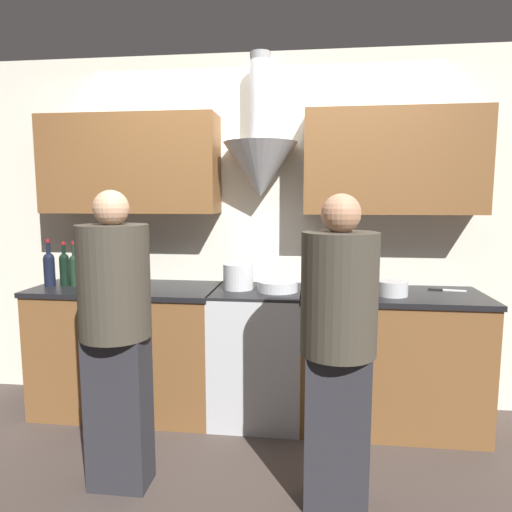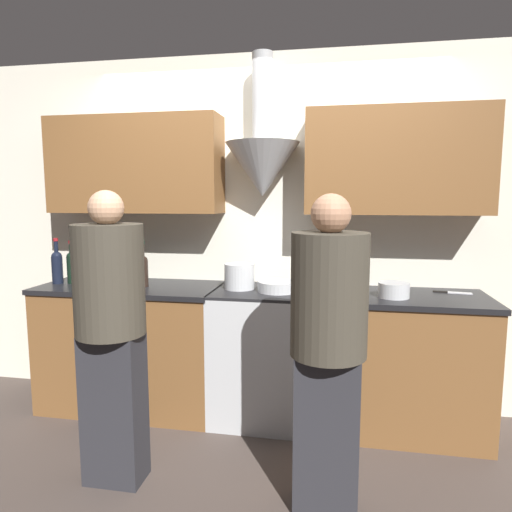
% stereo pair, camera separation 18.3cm
% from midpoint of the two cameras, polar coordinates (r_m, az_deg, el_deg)
% --- Properties ---
extents(ground_plane, '(12.00, 12.00, 0.00)m').
position_cam_midpoint_polar(ground_plane, '(3.21, 1.00, -21.83)').
color(ground_plane, '#423833').
extents(wall_back, '(8.40, 0.52, 2.60)m').
position_cam_midpoint_polar(wall_back, '(3.39, 2.43, 5.75)').
color(wall_back, silver).
rests_on(wall_back, ground_plane).
extents(counter_left, '(1.31, 0.62, 0.93)m').
position_cam_midpoint_polar(counter_left, '(3.56, -13.70, -10.86)').
color(counter_left, brown).
rests_on(counter_left, ground_plane).
extents(counter_right, '(1.23, 0.62, 0.93)m').
position_cam_midpoint_polar(counter_right, '(3.30, 18.13, -12.49)').
color(counter_right, brown).
rests_on(counter_right, ground_plane).
extents(stove_range, '(0.62, 0.60, 0.93)m').
position_cam_midpoint_polar(stove_range, '(3.31, 1.95, -12.06)').
color(stove_range, '#B7BABC').
rests_on(stove_range, ground_plane).
extents(wine_bottle_0, '(0.08, 0.08, 0.34)m').
position_cam_midpoint_polar(wine_bottle_0, '(3.67, -22.32, -1.08)').
color(wine_bottle_0, black).
rests_on(wine_bottle_0, counter_left).
extents(wine_bottle_1, '(0.07, 0.07, 0.32)m').
position_cam_midpoint_polar(wine_bottle_1, '(3.63, -20.73, -1.15)').
color(wine_bottle_1, black).
rests_on(wine_bottle_1, counter_left).
extents(wine_bottle_2, '(0.07, 0.07, 0.33)m').
position_cam_midpoint_polar(wine_bottle_2, '(3.58, -19.67, -1.26)').
color(wine_bottle_2, black).
rests_on(wine_bottle_2, counter_left).
extents(wine_bottle_3, '(0.07, 0.07, 0.32)m').
position_cam_midpoint_polar(wine_bottle_3, '(3.53, -18.40, -1.39)').
color(wine_bottle_3, black).
rests_on(wine_bottle_3, counter_left).
extents(wine_bottle_4, '(0.07, 0.07, 0.31)m').
position_cam_midpoint_polar(wine_bottle_4, '(3.50, -16.87, -1.40)').
color(wine_bottle_4, black).
rests_on(wine_bottle_4, counter_left).
extents(wine_bottle_5, '(0.07, 0.07, 0.34)m').
position_cam_midpoint_polar(wine_bottle_5, '(3.45, -15.45, -1.26)').
color(wine_bottle_5, black).
rests_on(wine_bottle_5, counter_left).
extents(wine_bottle_6, '(0.07, 0.07, 0.32)m').
position_cam_midpoint_polar(wine_bottle_6, '(3.41, -13.77, -1.50)').
color(wine_bottle_6, black).
rests_on(wine_bottle_6, counter_left).
extents(wine_bottle_7, '(0.07, 0.07, 0.33)m').
position_cam_midpoint_polar(wine_bottle_7, '(3.35, -12.42, -1.59)').
color(wine_bottle_7, black).
rests_on(wine_bottle_7, counter_left).
extents(stock_pot, '(0.21, 0.21, 0.18)m').
position_cam_midpoint_polar(stock_pot, '(3.20, -0.44, -2.56)').
color(stock_pot, '#B7BABC').
rests_on(stock_pot, stove_range).
extents(mixing_bowl, '(0.28, 0.28, 0.07)m').
position_cam_midpoint_polar(mixing_bowl, '(3.13, 4.43, -3.79)').
color(mixing_bowl, '#B7BABC').
rests_on(mixing_bowl, stove_range).
extents(orange_fruit, '(0.09, 0.09, 0.09)m').
position_cam_midpoint_polar(orange_fruit, '(2.99, 12.18, -4.29)').
color(orange_fruit, orange).
rests_on(orange_fruit, counter_right).
extents(saucepan, '(0.20, 0.20, 0.10)m').
position_cam_midpoint_polar(saucepan, '(3.09, 18.48, -4.06)').
color(saucepan, '#B7BABC').
rests_on(saucepan, counter_right).
extents(chefs_knife, '(0.25, 0.07, 0.01)m').
position_cam_midpoint_polar(chefs_knife, '(3.38, 24.81, -4.18)').
color(chefs_knife, silver).
rests_on(chefs_knife, counter_right).
extents(person_foreground_left, '(0.37, 0.37, 1.60)m').
position_cam_midpoint_polar(person_foreground_left, '(2.56, -15.72, -8.53)').
color(person_foreground_left, '#28282D').
rests_on(person_foreground_left, ground_plane).
extents(person_foreground_right, '(0.37, 0.37, 1.58)m').
position_cam_midpoint_polar(person_foreground_right, '(2.30, 11.32, -10.56)').
color(person_foreground_right, '#28282D').
rests_on(person_foreground_right, ground_plane).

